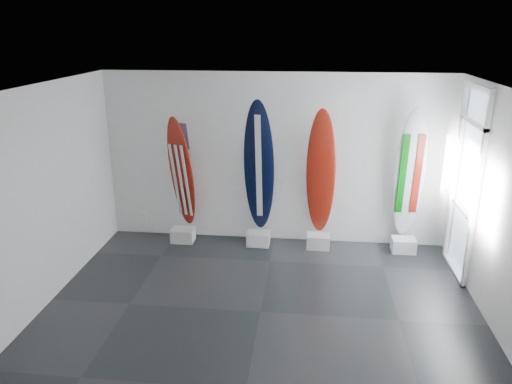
# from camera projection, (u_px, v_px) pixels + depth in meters

# --- Properties ---
(floor) EXTENTS (6.00, 6.00, 0.00)m
(floor) POSITION_uv_depth(u_px,v_px,m) (260.00, 312.00, 6.75)
(floor) COLOR black
(floor) RESTS_ON ground
(ceiling) EXTENTS (6.00, 6.00, 0.00)m
(ceiling) POSITION_uv_depth(u_px,v_px,m) (261.00, 90.00, 5.79)
(ceiling) COLOR white
(ceiling) RESTS_ON wall_back
(wall_back) EXTENTS (6.00, 0.00, 6.00)m
(wall_back) POSITION_uv_depth(u_px,v_px,m) (275.00, 159.00, 8.63)
(wall_back) COLOR silver
(wall_back) RESTS_ON ground
(wall_front) EXTENTS (6.00, 0.00, 6.00)m
(wall_front) POSITION_uv_depth(u_px,v_px,m) (229.00, 320.00, 3.92)
(wall_front) COLOR silver
(wall_front) RESTS_ON ground
(wall_left) EXTENTS (0.00, 5.00, 5.00)m
(wall_left) POSITION_uv_depth(u_px,v_px,m) (37.00, 201.00, 6.58)
(wall_left) COLOR silver
(wall_left) RESTS_ON ground
(wall_right) EXTENTS (0.00, 5.00, 5.00)m
(wall_right) POSITION_uv_depth(u_px,v_px,m) (507.00, 219.00, 5.96)
(wall_right) COLOR silver
(wall_right) RESTS_ON ground
(display_block_usa) EXTENTS (0.40, 0.30, 0.24)m
(display_block_usa) POSITION_uv_depth(u_px,v_px,m) (183.00, 235.00, 8.93)
(display_block_usa) COLOR silver
(display_block_usa) RESTS_ON floor
(surfboard_usa) EXTENTS (0.59, 0.56, 2.06)m
(surfboard_usa) POSITION_uv_depth(u_px,v_px,m) (181.00, 173.00, 8.66)
(surfboard_usa) COLOR maroon
(surfboard_usa) RESTS_ON display_block_usa
(display_block_navy) EXTENTS (0.40, 0.30, 0.24)m
(display_block_navy) POSITION_uv_depth(u_px,v_px,m) (258.00, 238.00, 8.79)
(display_block_navy) COLOR silver
(display_block_navy) RESTS_ON floor
(surfboard_navy) EXTENTS (0.57, 0.40, 2.36)m
(surfboard_navy) POSITION_uv_depth(u_px,v_px,m) (259.00, 167.00, 8.47)
(surfboard_navy) COLOR black
(surfboard_navy) RESTS_ON display_block_navy
(display_block_swiss) EXTENTS (0.40, 0.30, 0.24)m
(display_block_swiss) POSITION_uv_depth(u_px,v_px,m) (318.00, 241.00, 8.68)
(display_block_swiss) COLOR silver
(display_block_swiss) RESTS_ON floor
(surfboard_swiss) EXTENTS (0.54, 0.34, 2.22)m
(surfboard_swiss) POSITION_uv_depth(u_px,v_px,m) (321.00, 173.00, 8.38)
(surfboard_swiss) COLOR maroon
(surfboard_swiss) RESTS_ON display_block_swiss
(display_block_italy) EXTENTS (0.40, 0.30, 0.24)m
(display_block_italy) POSITION_uv_depth(u_px,v_px,m) (403.00, 245.00, 8.53)
(display_block_italy) COLOR silver
(display_block_italy) RESTS_ON floor
(surfboard_italy) EXTENTS (0.53, 0.30, 2.27)m
(surfboard_italy) POSITION_uv_depth(u_px,v_px,m) (410.00, 174.00, 8.22)
(surfboard_italy) COLOR silver
(surfboard_italy) RESTS_ON display_block_italy
(wall_outlet) EXTENTS (0.09, 0.02, 0.13)m
(wall_outlet) POSITION_uv_depth(u_px,v_px,m) (144.00, 215.00, 9.23)
(wall_outlet) COLOR silver
(wall_outlet) RESTS_ON wall_back
(glass_door) EXTENTS (0.12, 1.16, 2.85)m
(glass_door) POSITION_uv_depth(u_px,v_px,m) (466.00, 186.00, 7.45)
(glass_door) COLOR white
(glass_door) RESTS_ON floor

